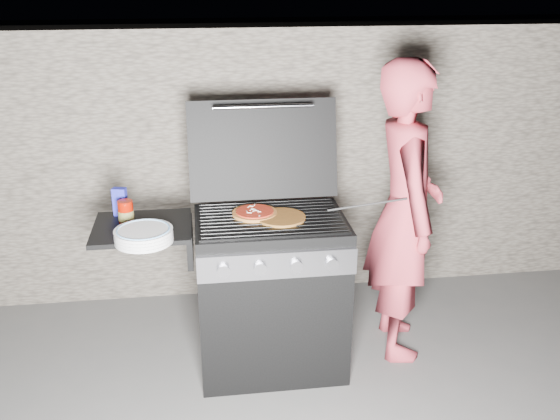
{
  "coord_description": "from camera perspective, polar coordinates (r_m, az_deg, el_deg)",
  "views": [
    {
      "loc": [
        -0.36,
        -3.03,
        2.16
      ],
      "look_at": [
        0.05,
        0.0,
        0.95
      ],
      "focal_mm": 40.0,
      "sensor_mm": 36.0,
      "label": 1
    }
  ],
  "objects": [
    {
      "name": "tongs",
      "position": [
        3.38,
        7.96,
        0.46
      ],
      "size": [
        0.42,
        0.09,
        0.09
      ],
      "primitive_type": "cylinder",
      "rotation": [
        0.0,
        1.4,
        -0.18
      ],
      "color": "black",
      "rests_on": "gas_grill"
    },
    {
      "name": "pizza_topped",
      "position": [
        3.33,
        -2.33,
        -0.22
      ],
      "size": [
        0.32,
        0.32,
        0.03
      ],
      "primitive_type": null,
      "rotation": [
        0.0,
        0.0,
        -0.43
      ],
      "color": "#BB7536",
      "rests_on": "gas_grill"
    },
    {
      "name": "person",
      "position": [
        3.58,
        11.35,
        -0.19
      ],
      "size": [
        0.48,
        0.67,
        1.72
      ],
      "primitive_type": "imported",
      "rotation": [
        0.0,
        0.0,
        1.46
      ],
      "color": "#B43743",
      "rests_on": "ground"
    },
    {
      "name": "blue_carton",
      "position": [
        3.43,
        -14.41,
        0.74
      ],
      "size": [
        0.08,
        0.06,
        0.15
      ],
      "primitive_type": "cube",
      "rotation": [
        0.0,
        0.0,
        -0.23
      ],
      "color": "#2225A8",
      "rests_on": "gas_grill"
    },
    {
      "name": "gas_grill",
      "position": [
        3.48,
        -4.95,
        -7.84
      ],
      "size": [
        1.34,
        0.79,
        0.91
      ],
      "primitive_type": null,
      "color": "black",
      "rests_on": "ground"
    },
    {
      "name": "ground",
      "position": [
        3.74,
        -0.78,
        -13.7
      ],
      "size": [
        50.0,
        50.0,
        0.0
      ],
      "primitive_type": "plane",
      "color": "#555250"
    },
    {
      "name": "stone_wall",
      "position": [
        4.29,
        -2.55,
        4.47
      ],
      "size": [
        8.0,
        0.35,
        1.8
      ],
      "primitive_type": "cube",
      "color": "slate",
      "rests_on": "ground"
    },
    {
      "name": "pizza_plain",
      "position": [
        3.28,
        0.11,
        -0.69
      ],
      "size": [
        0.32,
        0.32,
        0.01
      ],
      "primitive_type": "cylinder",
      "rotation": [
        0.0,
        0.0,
        -0.27
      ],
      "color": "#AF6E2A",
      "rests_on": "gas_grill"
    },
    {
      "name": "plate_stack",
      "position": [
        3.09,
        -12.35,
        -2.3
      ],
      "size": [
        0.32,
        0.32,
        0.07
      ],
      "primitive_type": "cylinder",
      "rotation": [
        0.0,
        0.0,
        -0.15
      ],
      "color": "silver",
      "rests_on": "gas_grill"
    },
    {
      "name": "sauce_jar",
      "position": [
        3.33,
        -13.92,
        -0.17
      ],
      "size": [
        0.08,
        0.08,
        0.12
      ],
      "primitive_type": "cylinder",
      "rotation": [
        0.0,
        0.0,
        -0.03
      ],
      "color": "#8F0F01",
      "rests_on": "gas_grill"
    }
  ]
}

